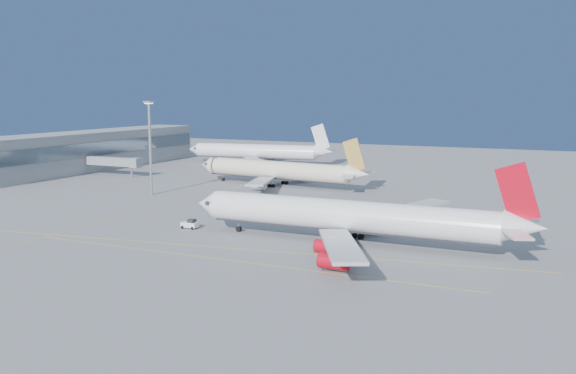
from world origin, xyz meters
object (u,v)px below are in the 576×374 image
object	(u,v)px
airliner_virgin	(353,217)
airliner_third	(259,151)
airliner_etihad	(279,170)
pushback_tug	(190,224)
light_mast	(150,140)

from	to	relation	value
airliner_virgin	airliner_third	bearing A→B (deg)	125.06
airliner_etihad	pushback_tug	xyz separation A→B (m)	(10.85, -68.00, -4.10)
pushback_tug	light_mast	world-z (taller)	light_mast
airliner_third	light_mast	xyz separation A→B (m)	(10.10, -87.78, 10.98)
airliner_virgin	airliner_third	size ratio (longest dim) A/B	1.11
airliner_virgin	airliner_third	xyz separation A→B (m)	(-84.99, 121.56, -0.09)
light_mast	airliner_third	bearing A→B (deg)	96.57
airliner_virgin	pushback_tug	distance (m)	38.01
airliner_etihad	pushback_tug	distance (m)	68.98
airliner_third	pushback_tug	world-z (taller)	airliner_third
airliner_etihad	airliner_third	size ratio (longest dim) A/B	0.98
pushback_tug	light_mast	bearing A→B (deg)	136.29
airliner_virgin	light_mast	distance (m)	82.87
airliner_etihad	pushback_tug	world-z (taller)	airliner_etihad
airliner_virgin	light_mast	size ratio (longest dim) A/B	2.63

